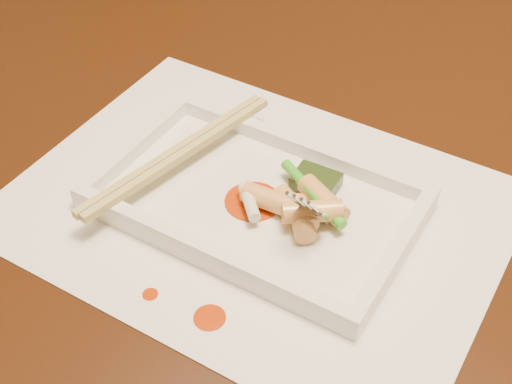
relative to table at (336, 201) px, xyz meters
The scene contains 21 objects.
table is the anchor object (origin of this frame).
placemat 0.17m from the table, 95.52° to the right, with size 0.40×0.30×0.00m, color white.
sauce_splatter_a 0.28m from the table, 86.36° to the right, with size 0.02×0.02×0.00m, color #B43205.
sauce_splatter_b 0.28m from the table, 97.34° to the right, with size 0.01×0.01×0.00m, color #B43205.
plate_base 0.18m from the table, 95.52° to the right, with size 0.26×0.16×0.01m, color white.
plate_rim_far 0.14m from the table, 101.45° to the right, with size 0.26×0.01×0.01m, color white.
plate_rim_near 0.25m from the table, 93.63° to the right, with size 0.26×0.01×0.01m, color white.
plate_rim_left 0.23m from the table, 134.22° to the right, with size 0.01×0.14×0.01m, color white.
plate_rim_right 0.21m from the table, 52.05° to the right, with size 0.01×0.14×0.01m, color white.
veg_piece 0.16m from the table, 78.13° to the right, with size 0.04×0.03×0.01m, color black.
scallion_white 0.20m from the table, 94.29° to the right, with size 0.01×0.01×0.04m, color #EAEACC.
scallion_green 0.18m from the table, 76.87° to the right, with size 0.01×0.01×0.09m, color green.
chopstick_a 0.21m from the table, 124.07° to the right, with size 0.01×0.21×0.01m, color tan.
chopstick_b 0.21m from the table, 121.79° to the right, with size 0.01×0.21×0.01m, color tan.
fork 0.23m from the table, 65.47° to the right, with size 0.09×0.10×0.14m, color silver, non-canonical shape.
sauce_blob_0 0.18m from the table, 95.98° to the right, with size 0.05×0.05×0.00m, color #B43205.
rice_cake_0 0.19m from the table, 89.86° to the right, with size 0.02×0.02×0.05m, color #E1B869.
rice_cake_1 0.18m from the table, 72.49° to the right, with size 0.02×0.02×0.05m, color #E1B869.
rice_cake_2 0.20m from the table, 74.70° to the right, with size 0.02×0.02×0.05m, color #E1B869.
rice_cake_3 0.19m from the table, 80.56° to the right, with size 0.02×0.02×0.05m, color #E1B869.
rice_cake_4 0.20m from the table, 77.49° to the right, with size 0.02×0.02×0.04m, color #E1B869.
Camera 1 is at (0.21, -0.51, 1.17)m, focal length 50.00 mm.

